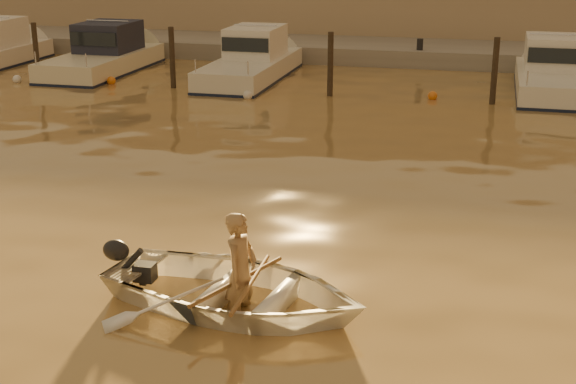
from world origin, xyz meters
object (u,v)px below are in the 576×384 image
(moored_boat_2, at_px, (250,61))
(moored_boat_4, at_px, (552,74))
(dinghy, at_px, (235,290))
(moored_boat_1, at_px, (102,55))
(person, at_px, (241,272))

(moored_boat_2, relative_size, moored_boat_4, 1.10)
(dinghy, relative_size, moored_boat_2, 0.53)
(moored_boat_1, bearing_deg, dinghy, -58.11)
(person, relative_size, moored_boat_2, 0.24)
(moored_boat_2, xyz_separation_m, moored_boat_4, (10.07, 0.00, 0.00))
(person, relative_size, moored_boat_4, 0.26)
(dinghy, xyz_separation_m, moored_boat_1, (-10.65, 17.11, 0.35))
(moored_boat_4, bearing_deg, moored_boat_2, 180.00)
(dinghy, height_order, person, person)
(person, bearing_deg, moored_boat_2, 25.54)
(moored_boat_2, bearing_deg, moored_boat_1, 180.00)
(dinghy, height_order, moored_boat_1, moored_boat_1)
(moored_boat_4, bearing_deg, moored_boat_1, 180.00)
(moored_boat_1, bearing_deg, person, -57.89)
(moored_boat_2, bearing_deg, moored_boat_4, 0.00)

